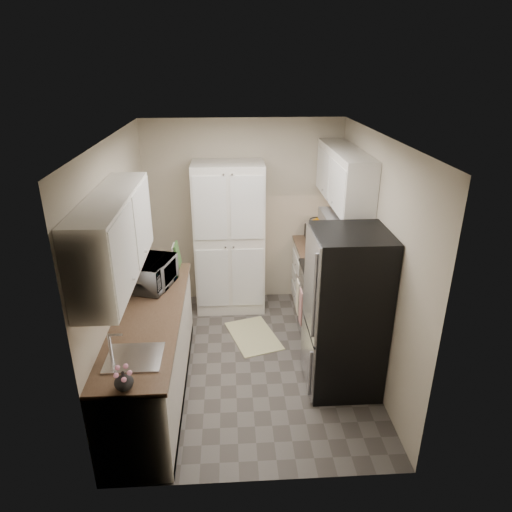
% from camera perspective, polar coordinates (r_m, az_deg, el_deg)
% --- Properties ---
extents(ground, '(3.20, 3.20, 0.00)m').
position_cam_1_polar(ground, '(5.32, -0.78, -13.08)').
color(ground, '#56514C').
rests_on(ground, ground).
extents(room_shell, '(2.64, 3.24, 2.52)m').
position_cam_1_polar(room_shell, '(4.54, -1.11, 3.63)').
color(room_shell, beige).
rests_on(room_shell, ground).
extents(pantry_cabinet, '(0.90, 0.55, 2.00)m').
position_cam_1_polar(pantry_cabinet, '(5.99, -3.34, 2.19)').
color(pantry_cabinet, silver).
rests_on(pantry_cabinet, ground).
extents(base_cabinet_left, '(0.60, 2.30, 0.88)m').
position_cam_1_polar(base_cabinet_left, '(4.78, -12.77, -11.98)').
color(base_cabinet_left, silver).
rests_on(base_cabinet_left, ground).
extents(countertop_left, '(0.63, 2.33, 0.04)m').
position_cam_1_polar(countertop_left, '(4.53, -13.28, -7.21)').
color(countertop_left, brown).
rests_on(countertop_left, base_cabinet_left).
extents(base_cabinet_right, '(0.60, 0.80, 0.88)m').
position_cam_1_polar(base_cabinet_right, '(6.22, 7.83, -2.83)').
color(base_cabinet_right, silver).
rests_on(base_cabinet_right, ground).
extents(countertop_right, '(0.63, 0.83, 0.04)m').
position_cam_1_polar(countertop_right, '(6.03, 8.06, 1.10)').
color(countertop_right, brown).
rests_on(countertop_right, base_cabinet_right).
extents(electric_range, '(0.71, 0.78, 1.13)m').
position_cam_1_polar(electric_range, '(5.50, 9.24, -6.12)').
color(electric_range, '#B7B7BC').
rests_on(electric_range, ground).
extents(refrigerator, '(0.70, 0.72, 1.70)m').
position_cam_1_polar(refrigerator, '(4.64, 11.17, -6.94)').
color(refrigerator, '#B7B7BC').
rests_on(refrigerator, ground).
extents(microwave, '(0.51, 0.63, 0.30)m').
position_cam_1_polar(microwave, '(4.96, -12.79, -2.14)').
color(microwave, '#A7A8AC').
rests_on(microwave, countertop_left).
extents(wine_bottle, '(0.07, 0.07, 0.27)m').
position_cam_1_polar(wine_bottle, '(5.27, -13.17, -0.82)').
color(wine_bottle, black).
rests_on(wine_bottle, countertop_left).
extents(flower_vase, '(0.19, 0.19, 0.15)m').
position_cam_1_polar(flower_vase, '(3.59, -16.21, -14.70)').
color(flower_vase, white).
rests_on(flower_vase, countertop_left).
extents(cutting_board, '(0.02, 0.22, 0.27)m').
position_cam_1_polar(cutting_board, '(5.42, -9.77, 0.20)').
color(cutting_board, '#468038').
rests_on(cutting_board, countertop_left).
extents(toaster_oven, '(0.36, 0.44, 0.24)m').
position_cam_1_polar(toaster_oven, '(6.12, 7.98, 2.85)').
color(toaster_oven, silver).
rests_on(toaster_oven, countertop_right).
extents(fruit_basket, '(0.26, 0.26, 0.10)m').
position_cam_1_polar(fruit_basket, '(6.08, 7.82, 4.40)').
color(fruit_basket, orange).
rests_on(fruit_basket, toaster_oven).
extents(kitchen_mat, '(0.72, 0.92, 0.01)m').
position_cam_1_polar(kitchen_mat, '(5.74, -0.32, -9.94)').
color(kitchen_mat, beige).
rests_on(kitchen_mat, ground).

